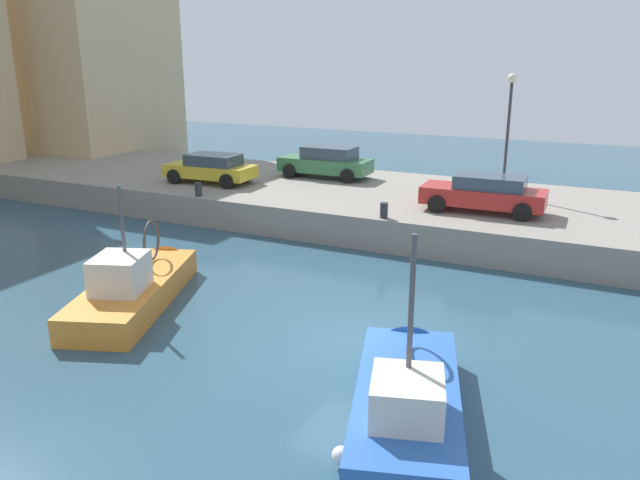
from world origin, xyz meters
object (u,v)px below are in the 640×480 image
mooring_bollard_mid (198,189)px  parked_car_green (326,162)px  parked_car_yellow (211,168)px  mooring_bollard_south (384,210)px  parked_car_red (485,193)px  fishing_boat_orange (139,296)px  quay_streetlamp (509,114)px  fishing_boat_blue (407,407)px

mooring_bollard_mid → parked_car_green: bearing=-27.0°
parked_car_green → parked_car_yellow: size_ratio=1.05×
parked_car_green → parked_car_yellow: bearing=129.6°
parked_car_green → mooring_bollard_south: 7.72m
parked_car_green → parked_car_red: (-3.43, -8.00, -0.04)m
fishing_boat_orange → parked_car_green: size_ratio=1.57×
parked_car_green → mooring_bollard_mid: (-5.84, 2.98, -0.47)m
mooring_bollard_mid → quay_streetlamp: quay_streetlamp is taller
fishing_boat_orange → mooring_bollard_mid: fishing_boat_orange is taller
fishing_boat_blue → parked_car_red: 12.24m
fishing_boat_orange → parked_car_red: (9.87, -7.60, 1.77)m
parked_car_yellow → mooring_bollard_south: (-2.46, -9.11, -0.40)m
fishing_boat_blue → mooring_bollard_mid: 15.53m
fishing_boat_orange → mooring_bollard_south: fishing_boat_orange is taller
parked_car_yellow → mooring_bollard_south: 9.45m
fishing_boat_orange → parked_car_red: fishing_boat_orange is taller
mooring_bollard_south → mooring_bollard_mid: size_ratio=1.00×
fishing_boat_blue → mooring_bollard_south: (9.65, 4.10, 1.37)m
parked_car_green → parked_car_red: parked_car_green is taller
parked_car_green → quay_streetlamp: bearing=-91.4°
fishing_boat_orange → parked_car_green: fishing_boat_orange is taller
parked_car_yellow → parked_car_red: bearing=-90.2°
parked_car_yellow → mooring_bollard_south: size_ratio=7.42×
parked_car_yellow → mooring_bollard_south: parked_car_yellow is taller
fishing_boat_blue → parked_car_green: bearing=30.5°
fishing_boat_orange → mooring_bollard_south: 8.87m
parked_car_red → mooring_bollard_mid: bearing=102.4°
quay_streetlamp → mooring_bollard_south: bearing=151.4°
parked_car_red → parked_car_yellow: parked_car_red is taller
parked_car_yellow → fishing_boat_orange: bearing=-155.6°
fishing_boat_blue → quay_streetlamp: 15.93m
mooring_bollard_mid → quay_streetlamp: 12.79m
mooring_bollard_south → quay_streetlamp: bearing=-28.6°
fishing_boat_orange → mooring_bollard_south: size_ratio=12.24×
mooring_bollard_mid → quay_streetlamp: bearing=-63.0°
fishing_boat_blue → fishing_boat_orange: size_ratio=0.92×
parked_car_green → mooring_bollard_south: bearing=-139.3°
parked_car_yellow → mooring_bollard_south: bearing=-105.1°
fishing_boat_orange → quay_streetlamp: 15.80m
fishing_boat_orange → parked_car_green: (13.30, 0.40, 1.81)m
mooring_bollard_south → quay_streetlamp: quay_streetlamp is taller
fishing_boat_orange → parked_car_yellow: size_ratio=1.65×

